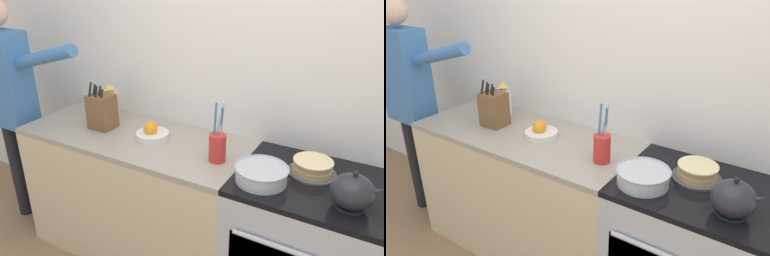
% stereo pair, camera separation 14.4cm
% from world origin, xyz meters
% --- Properties ---
extents(wall_back, '(8.00, 0.04, 2.60)m').
position_xyz_m(wall_back, '(0.00, 0.63, 1.30)').
color(wall_back, silver).
rests_on(wall_back, ground_plane).
extents(counter_cabinet, '(1.46, 0.61, 0.88)m').
position_xyz_m(counter_cabinet, '(-0.74, 0.31, 0.44)').
color(counter_cabinet, beige).
rests_on(counter_cabinet, ground_plane).
extents(stove_range, '(0.75, 0.64, 0.88)m').
position_xyz_m(stove_range, '(0.36, 0.30, 0.44)').
color(stove_range, '#B7BABF').
rests_on(stove_range, ground_plane).
extents(layer_cake, '(0.24, 0.24, 0.08)m').
position_xyz_m(layer_cake, '(0.34, 0.37, 0.92)').
color(layer_cake, '#4C4C51').
rests_on(layer_cake, stove_range).
extents(tea_kettle, '(0.22, 0.18, 0.18)m').
position_xyz_m(tea_kettle, '(0.55, 0.17, 0.96)').
color(tea_kettle, '#232328').
rests_on(tea_kettle, stove_range).
extents(mixing_bowl, '(0.26, 0.26, 0.08)m').
position_xyz_m(mixing_bowl, '(0.14, 0.18, 0.92)').
color(mixing_bowl, '#B7BABF').
rests_on(mixing_bowl, stove_range).
extents(knife_block, '(0.15, 0.14, 0.31)m').
position_xyz_m(knife_block, '(-0.98, 0.30, 0.99)').
color(knife_block, brown).
rests_on(knife_block, counter_cabinet).
extents(utensil_crock, '(0.09, 0.09, 0.32)m').
position_xyz_m(utensil_crock, '(-0.14, 0.26, 0.97)').
color(utensil_crock, red).
rests_on(utensil_crock, counter_cabinet).
extents(fruit_bowl, '(0.20, 0.20, 0.10)m').
position_xyz_m(fruit_bowl, '(-0.62, 0.33, 0.92)').
color(fruit_bowl, silver).
rests_on(fruit_bowl, counter_cabinet).
extents(milk_carton, '(0.07, 0.07, 0.24)m').
position_xyz_m(milk_carton, '(-1.05, 0.47, 0.99)').
color(milk_carton, white).
rests_on(milk_carton, counter_cabinet).
extents(person_baker, '(0.94, 0.20, 1.67)m').
position_xyz_m(person_baker, '(-1.71, 0.18, 1.00)').
color(person_baker, black).
rests_on(person_baker, ground_plane).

